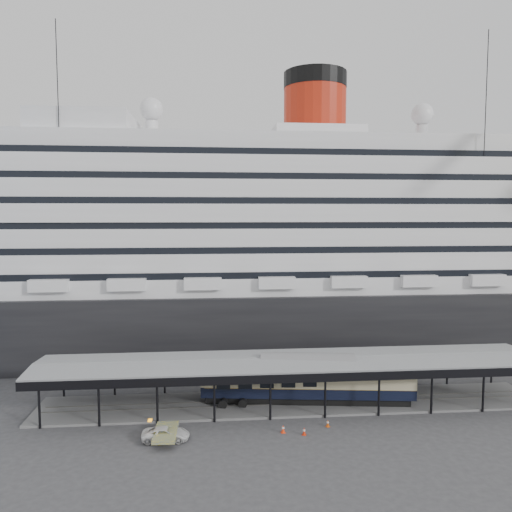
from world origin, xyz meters
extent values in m
plane|color=#373739|center=(0.00, 0.00, 0.00)|extent=(200.00, 200.00, 0.00)
cube|color=black|center=(0.00, 32.00, 5.00)|extent=(130.00, 30.00, 10.00)
cylinder|color=#AF210E|center=(8.00, 32.00, 37.40)|extent=(10.00, 10.00, 9.00)
cylinder|color=black|center=(8.00, 32.00, 42.65)|extent=(10.10, 10.10, 2.50)
sphere|color=silver|center=(-18.00, 32.00, 37.70)|extent=(3.60, 3.60, 3.60)
sphere|color=silver|center=(26.00, 32.00, 37.70)|extent=(3.60, 3.60, 3.60)
cube|color=slate|center=(0.00, 5.00, 0.12)|extent=(56.00, 8.00, 0.24)
cube|color=slate|center=(0.00, 4.28, 0.28)|extent=(54.00, 0.08, 0.10)
cube|color=slate|center=(0.00, 5.72, 0.28)|extent=(54.00, 0.08, 0.10)
cube|color=black|center=(0.00, 0.50, 4.45)|extent=(56.00, 0.18, 0.90)
cube|color=black|center=(0.00, 9.50, 4.45)|extent=(56.00, 0.18, 0.90)
cube|color=slate|center=(0.00, 5.00, 5.18)|extent=(56.00, 9.00, 0.24)
cylinder|color=black|center=(-29.22, 21.75, 23.60)|extent=(0.12, 0.12, 47.21)
cylinder|color=black|center=(30.26, 20.24, 23.60)|extent=(0.12, 0.12, 47.21)
imported|color=silver|center=(-13.28, -2.89, 0.62)|extent=(4.49, 2.14, 1.24)
cube|color=black|center=(1.77, 5.00, 0.62)|extent=(22.71, 5.50, 0.75)
cube|color=black|center=(1.77, 5.00, 1.58)|extent=(23.84, 6.07, 1.18)
cube|color=#C5B88E|center=(1.77, 5.00, 2.87)|extent=(23.84, 6.11, 1.40)
cube|color=black|center=(1.77, 5.00, 3.79)|extent=(23.84, 6.07, 0.43)
cube|color=red|center=(-0.06, -2.94, 0.02)|extent=(0.52, 0.52, 0.03)
cone|color=red|center=(-0.06, -2.94, 0.39)|extent=(0.44, 0.44, 0.74)
cylinder|color=white|center=(-0.06, -2.94, 0.46)|extent=(0.24, 0.24, 0.14)
cube|color=#F8360D|center=(-2.01, -2.26, 0.02)|extent=(0.47, 0.47, 0.03)
cone|color=#F8360D|center=(-2.01, -2.26, 0.41)|extent=(0.40, 0.40, 0.78)
cylinder|color=white|center=(-2.01, -2.26, 0.49)|extent=(0.25, 0.25, 0.15)
cube|color=#CF4B0B|center=(2.66, -1.30, 0.01)|extent=(0.49, 0.49, 0.03)
cone|color=#CF4B0B|center=(2.66, -1.30, 0.38)|extent=(0.41, 0.41, 0.72)
cylinder|color=white|center=(2.66, -1.30, 0.45)|extent=(0.23, 0.23, 0.14)
camera|label=1|loc=(-8.94, -48.89, 21.30)|focal=35.00mm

